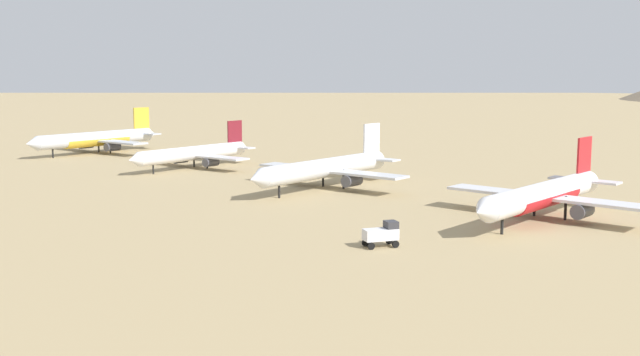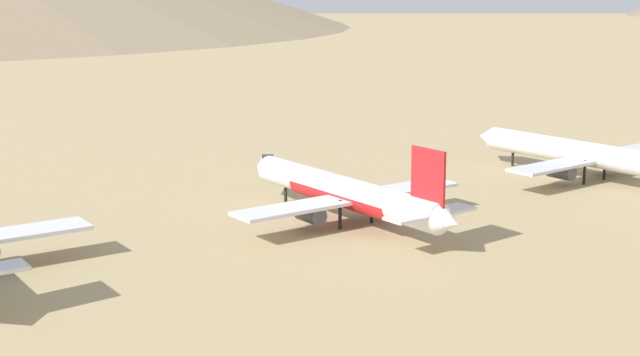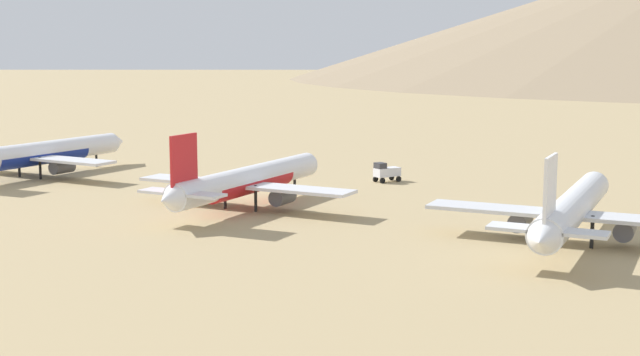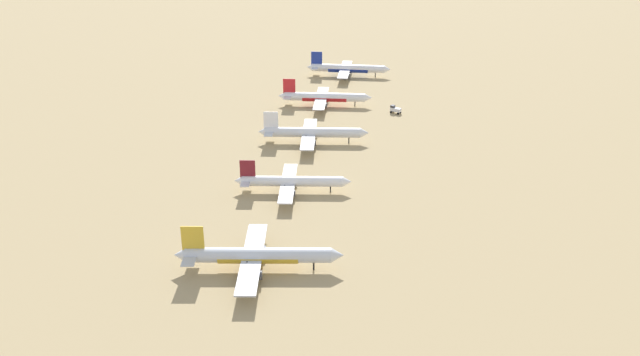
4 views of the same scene
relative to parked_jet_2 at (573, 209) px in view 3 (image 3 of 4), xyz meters
name	(u,v)px [view 3 (image 3 of 4)]	position (x,y,z in m)	size (l,w,h in m)	color
ground_plane	(557,238)	(2.14, 2.08, -4.69)	(1800.00, 1800.00, 0.00)	tan
parked_jet_2	(573,209)	(0.00, 0.00, 0.00)	(48.31, 39.31, 13.93)	silver
parked_jet_3	(248,180)	(8.08, 52.06, -0.12)	(47.60, 38.81, 13.73)	white
parked_jet_4	(39,154)	(24.82, 107.07, 0.02)	(48.94, 40.01, 14.15)	white
service_truck	(386,171)	(42.51, 38.38, -2.61)	(5.62, 5.17, 3.90)	silver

